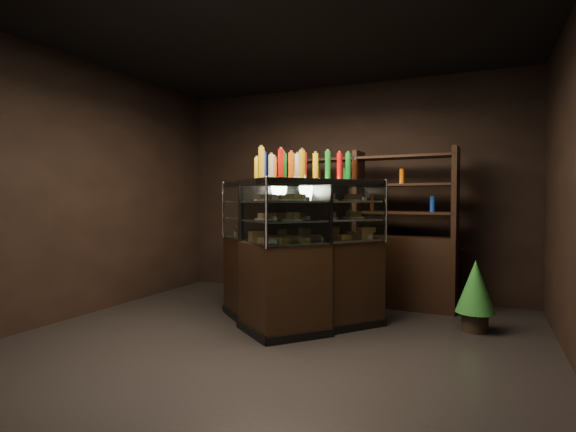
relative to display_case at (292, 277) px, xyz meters
The scene contains 7 objects.
ground 0.87m from the display_case, 84.20° to the right, with size 5.00×5.00×0.00m, color black.
room_shell 1.58m from the display_case, 84.20° to the right, with size 5.02×5.02×3.01m.
display_case is the anchor object (origin of this frame).
food_display 0.67m from the display_case, 85.28° to the right, with size 1.50×1.12×0.48m.
bottles_top 1.19m from the display_case, 94.72° to the left, with size 1.32×0.99×0.30m.
potted_conifer 1.91m from the display_case, 16.54° to the left, with size 0.39×0.39×0.84m.
back_shelving 1.41m from the display_case, 74.36° to the left, with size 2.49×0.54×2.00m.
Camera 1 is at (1.83, -3.75, 1.36)m, focal length 28.00 mm.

